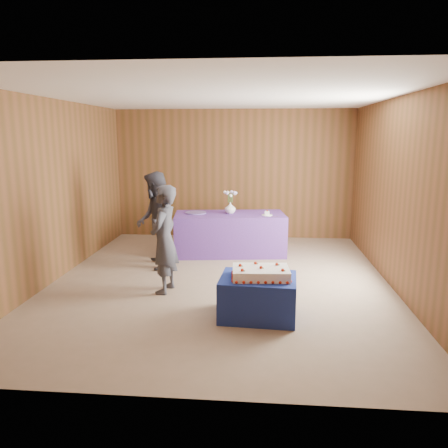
# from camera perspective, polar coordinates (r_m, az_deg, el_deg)

# --- Properties ---
(ground) EXTENTS (6.00, 6.00, 0.00)m
(ground) POSITION_cam_1_polar(r_m,az_deg,el_deg) (6.64, -0.49, -7.51)
(ground) COLOR gray
(ground) RESTS_ON ground
(room_shell) EXTENTS (5.04, 6.04, 2.72)m
(room_shell) POSITION_cam_1_polar(r_m,az_deg,el_deg) (6.29, -0.52, 8.23)
(room_shell) COLOR brown
(room_shell) RESTS_ON ground
(cake_table) EXTENTS (0.94, 0.76, 0.50)m
(cake_table) POSITION_cam_1_polar(r_m,az_deg,el_deg) (5.35, 4.46, -9.47)
(cake_table) COLOR navy
(cake_table) RESTS_ON ground
(serving_table) EXTENTS (2.10, 1.14, 0.75)m
(serving_table) POSITION_cam_1_polar(r_m,az_deg,el_deg) (8.08, 0.76, -1.28)
(serving_table) COLOR #663798
(serving_table) RESTS_ON ground
(sheet_cake) EXTENTS (0.73, 0.52, 0.16)m
(sheet_cake) POSITION_cam_1_polar(r_m,az_deg,el_deg) (5.23, 4.82, -6.37)
(sheet_cake) COLOR white
(sheet_cake) RESTS_ON cake_table
(vase) EXTENTS (0.20, 0.20, 0.21)m
(vase) POSITION_cam_1_polar(r_m,az_deg,el_deg) (8.02, 0.81, 2.12)
(vase) COLOR white
(vase) RESTS_ON serving_table
(flower_spray) EXTENTS (0.25, 0.25, 0.20)m
(flower_spray) POSITION_cam_1_polar(r_m,az_deg,el_deg) (7.98, 0.82, 4.01)
(flower_spray) COLOR #2B5B24
(flower_spray) RESTS_ON vase
(platter) EXTENTS (0.40, 0.40, 0.02)m
(platter) POSITION_cam_1_polar(r_m,az_deg,el_deg) (8.07, -3.71, 1.48)
(platter) COLOR #654F9E
(platter) RESTS_ON serving_table
(plate) EXTENTS (0.24, 0.24, 0.01)m
(plate) POSITION_cam_1_polar(r_m,az_deg,el_deg) (7.88, 5.65, 1.18)
(plate) COLOR white
(plate) RESTS_ON serving_table
(cake_slice) EXTENTS (0.08, 0.08, 0.09)m
(cake_slice) POSITION_cam_1_polar(r_m,az_deg,el_deg) (7.88, 5.65, 1.47)
(cake_slice) COLOR white
(cake_slice) RESTS_ON plate
(knife) EXTENTS (0.26, 0.04, 0.00)m
(knife) POSITION_cam_1_polar(r_m,az_deg,el_deg) (7.78, 6.28, 1.00)
(knife) COLOR silver
(knife) RESTS_ON serving_table
(guest_left) EXTENTS (0.42, 0.59, 1.51)m
(guest_left) POSITION_cam_1_polar(r_m,az_deg,el_deg) (6.08, -7.82, -2.01)
(guest_left) COLOR #373741
(guest_left) RESTS_ON ground
(guest_right) EXTENTS (0.80, 0.91, 1.59)m
(guest_right) POSITION_cam_1_polar(r_m,az_deg,el_deg) (7.21, -8.96, 0.44)
(guest_right) COLOR #353540
(guest_right) RESTS_ON ground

